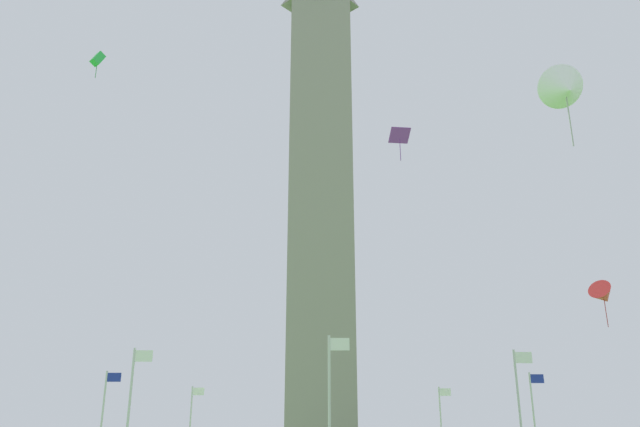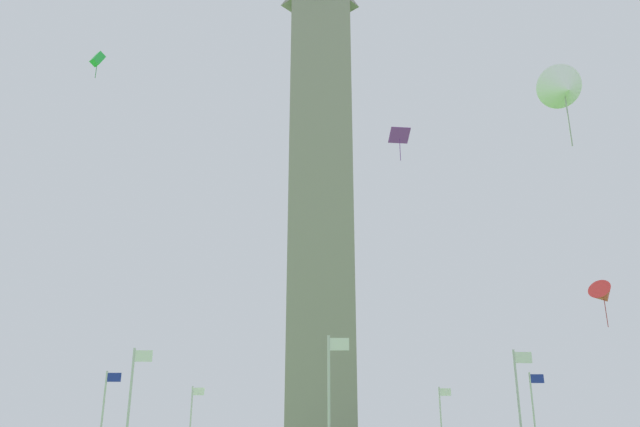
% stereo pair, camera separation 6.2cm
% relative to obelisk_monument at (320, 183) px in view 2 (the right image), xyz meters
% --- Properties ---
extents(obelisk_monument, '(5.03, 5.03, 45.72)m').
position_rel_obelisk_monument_xyz_m(obelisk_monument, '(0.00, 0.00, 0.00)').
color(obelisk_monument, gray).
rests_on(obelisk_monument, ground).
extents(flagpole_n, '(1.12, 0.14, 7.80)m').
position_rel_obelisk_monument_xyz_m(flagpole_n, '(15.60, 0.00, -18.58)').
color(flagpole_n, silver).
rests_on(flagpole_n, ground).
extents(flagpole_s, '(1.12, 0.14, 7.80)m').
position_rel_obelisk_monument_xyz_m(flagpole_s, '(-15.48, 0.00, -18.58)').
color(flagpole_s, silver).
rests_on(flagpole_s, ground).
extents(flagpole_sw, '(1.12, 0.14, 7.80)m').
position_rel_obelisk_monument_xyz_m(flagpole_sw, '(-10.93, -10.99, -18.58)').
color(flagpole_sw, silver).
rests_on(flagpole_sw, ground).
extents(flagpole_w, '(1.12, 0.14, 7.80)m').
position_rel_obelisk_monument_xyz_m(flagpole_w, '(0.06, -15.54, -18.58)').
color(flagpole_w, silver).
rests_on(flagpole_w, ground).
extents(flagpole_nw, '(1.12, 0.14, 7.80)m').
position_rel_obelisk_monument_xyz_m(flagpole_nw, '(11.05, -10.99, -18.58)').
color(flagpole_nw, silver).
rests_on(flagpole_nw, ground).
extents(kite_green_box, '(1.07, 1.08, 2.14)m').
position_rel_obelisk_monument_xyz_m(kite_green_box, '(-16.28, -8.36, 5.97)').
color(kite_green_box, green).
extents(kite_purple_diamond, '(1.45, 1.33, 2.20)m').
position_rel_obelisk_monument_xyz_m(kite_purple_diamond, '(5.18, -9.18, -0.31)').
color(kite_purple_diamond, purple).
extents(kite_red_delta, '(2.25, 2.26, 2.89)m').
position_rel_obelisk_monument_xyz_m(kite_red_delta, '(17.18, -10.22, -11.60)').
color(kite_red_delta, red).
extents(kite_white_delta, '(1.68, 2.04, 2.90)m').
position_rel_obelisk_monument_xyz_m(kite_white_delta, '(6.58, -32.13, -10.30)').
color(kite_white_delta, white).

